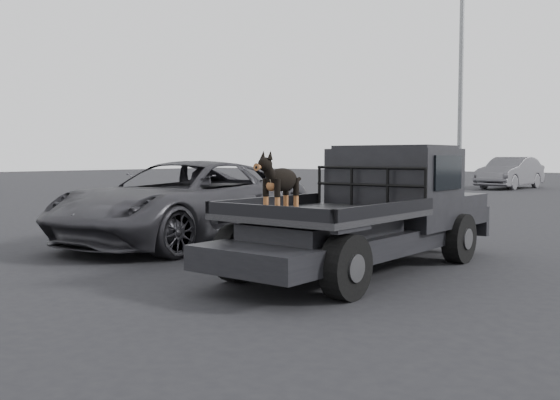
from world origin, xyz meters
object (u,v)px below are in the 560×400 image
Objects in this scene: flatbed_ute at (361,239)px; parked_suv at (185,202)px; distant_car_a at (510,173)px; floodlight_near at (462,16)px; dog at (281,185)px.

flatbed_ute is 0.97× the size of parked_suv.
distant_car_a is 10.75m from floodlight_near.
dog is at bearing -34.17° from parked_suv.
parked_suv is (-4.02, 2.11, -0.51)m from dog.
distant_car_a is (-6.07, 24.46, 0.35)m from flatbed_ute.
flatbed_ute is 1.10× the size of distant_car_a.
distant_car_a reaches higher than parked_suv.
distant_car_a is at bearing 88.06° from parked_suv.
distant_car_a is (-1.93, 24.05, 0.03)m from parked_suv.
dog is 19.02m from floodlight_near.
floodlight_near is (-5.02, 17.43, 5.73)m from dog.
dog is 0.15× the size of distant_car_a.
flatbed_ute is at bearing 85.86° from dog.
flatbed_ute is 17.81m from floodlight_near.
parked_suv is 1.14× the size of distant_car_a.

